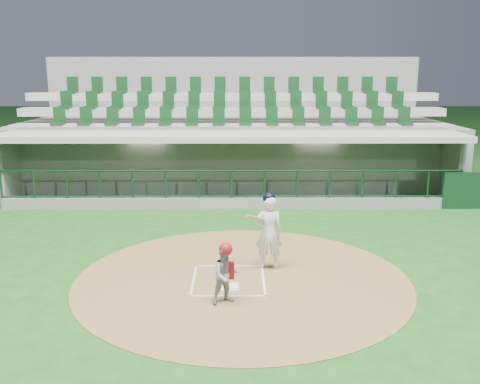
# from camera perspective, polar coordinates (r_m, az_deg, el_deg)

# --- Properties ---
(ground) EXTENTS (120.00, 120.00, 0.00)m
(ground) POSITION_cam_1_polar(r_m,az_deg,el_deg) (11.90, -1.21, -8.89)
(ground) COLOR #184D16
(ground) RESTS_ON ground
(dirt_circle) EXTENTS (7.20, 7.20, 0.01)m
(dirt_circle) POSITION_cam_1_polar(r_m,az_deg,el_deg) (11.71, 0.26, -9.22)
(dirt_circle) COLOR brown
(dirt_circle) RESTS_ON ground
(home_plate) EXTENTS (0.43, 0.43, 0.02)m
(home_plate) POSITION_cam_1_polar(r_m,az_deg,el_deg) (11.25, -1.27, -10.09)
(home_plate) COLOR silver
(home_plate) RESTS_ON dirt_circle
(batter_box_chalk) EXTENTS (1.55, 1.80, 0.01)m
(batter_box_chalk) POSITION_cam_1_polar(r_m,az_deg,el_deg) (11.62, -1.24, -9.35)
(batter_box_chalk) COLOR silver
(batter_box_chalk) RESTS_ON ground
(dugout_structure) EXTENTS (16.40, 3.70, 3.00)m
(dugout_structure) POSITION_cam_1_polar(r_m,az_deg,el_deg) (19.20, -0.84, 2.42)
(dugout_structure) COLOR slate
(dugout_structure) RESTS_ON ground
(seating_deck) EXTENTS (17.00, 6.72, 5.15)m
(seating_deck) POSITION_cam_1_polar(r_m,az_deg,el_deg) (22.17, -0.80, 5.02)
(seating_deck) COLOR slate
(seating_deck) RESTS_ON ground
(batter) EXTENTS (0.85, 0.86, 1.77)m
(batter) POSITION_cam_1_polar(r_m,az_deg,el_deg) (12.04, 3.08, -4.13)
(batter) COLOR white
(batter) RESTS_ON dirt_circle
(catcher) EXTENTS (0.68, 0.62, 1.21)m
(catcher) POSITION_cam_1_polar(r_m,az_deg,el_deg) (10.34, -1.51, -8.66)
(catcher) COLOR #949499
(catcher) RESTS_ON dirt_circle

